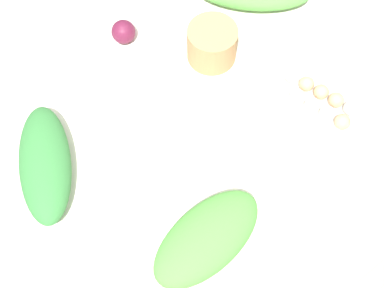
% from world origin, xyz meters
% --- Properties ---
extents(ground_plane, '(8.00, 8.00, 0.00)m').
position_xyz_m(ground_plane, '(0.00, 0.00, 0.00)').
color(ground_plane, '#C6B289').
extents(dining_table, '(1.50, 1.09, 0.73)m').
position_xyz_m(dining_table, '(0.00, 0.00, 0.65)').
color(dining_table, silver).
rests_on(dining_table, ground_plane).
extents(egg_carton, '(0.19, 0.30, 0.09)m').
position_xyz_m(egg_carton, '(0.35, -0.12, 0.77)').
color(egg_carton, '#A8A8A3').
rests_on(egg_carton, dining_table).
extents(paper_bag, '(0.15, 0.15, 0.12)m').
position_xyz_m(paper_bag, '(0.24, 0.21, 0.79)').
color(paper_bag, '#A87F51').
rests_on(paper_bag, dining_table).
extents(greens_bunch_beet_tops, '(0.34, 0.20, 0.08)m').
position_xyz_m(greens_bunch_beet_tops, '(-0.14, -0.24, 0.77)').
color(greens_bunch_beet_tops, '#4C933D').
rests_on(greens_bunch_beet_tops, dining_table).
extents(greens_bunch_scallion, '(0.28, 0.38, 0.09)m').
position_xyz_m(greens_bunch_scallion, '(-0.35, 0.19, 0.77)').
color(greens_bunch_scallion, '#337538').
rests_on(greens_bunch_scallion, dining_table).
extents(beet_root, '(0.07, 0.07, 0.07)m').
position_xyz_m(beet_root, '(0.06, 0.43, 0.77)').
color(beet_root, '#5B1933').
rests_on(beet_root, dining_table).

